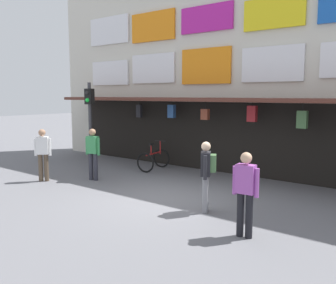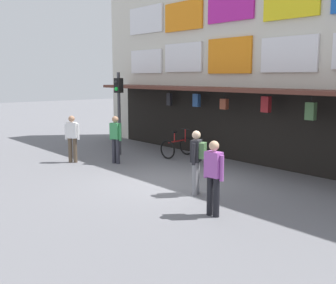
{
  "view_description": "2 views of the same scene",
  "coord_description": "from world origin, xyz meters",
  "px_view_note": "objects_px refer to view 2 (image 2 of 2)",
  "views": [
    {
      "loc": [
        5.85,
        -7.43,
        2.77
      ],
      "look_at": [
        0.1,
        0.02,
        1.55
      ],
      "focal_mm": 39.21,
      "sensor_mm": 36.0,
      "label": 1
    },
    {
      "loc": [
        8.82,
        -7.46,
        3.04
      ],
      "look_at": [
        0.16,
        -0.11,
        1.23
      ],
      "focal_mm": 43.94,
      "sensor_mm": 36.0,
      "label": 2
    }
  ],
  "objects_px": {
    "bicycle_parked": "(177,147)",
    "pedestrian_in_yellow": "(214,174)",
    "traffic_light_near": "(119,100)",
    "pedestrian_in_blue": "(72,136)",
    "pedestrian_in_green": "(197,158)",
    "pedestrian_in_red": "(116,137)"
  },
  "relations": [
    {
      "from": "pedestrian_in_yellow",
      "to": "pedestrian_in_blue",
      "type": "distance_m",
      "value": 7.21
    },
    {
      "from": "pedestrian_in_green",
      "to": "pedestrian_in_blue",
      "type": "bearing_deg",
      "value": -174.74
    },
    {
      "from": "pedestrian_in_red",
      "to": "pedestrian_in_green",
      "type": "xyz_separation_m",
      "value": [
        4.64,
        -0.54,
        0.04
      ]
    },
    {
      "from": "traffic_light_near",
      "to": "bicycle_parked",
      "type": "xyz_separation_m",
      "value": [
        1.83,
        1.42,
        -1.75
      ]
    },
    {
      "from": "bicycle_parked",
      "to": "pedestrian_in_red",
      "type": "bearing_deg",
      "value": -101.72
    },
    {
      "from": "pedestrian_in_red",
      "to": "pedestrian_in_green",
      "type": "bearing_deg",
      "value": -6.66
    },
    {
      "from": "pedestrian_in_green",
      "to": "pedestrian_in_blue",
      "type": "xyz_separation_m",
      "value": [
        -5.79,
        -0.53,
        -0.04
      ]
    },
    {
      "from": "traffic_light_near",
      "to": "pedestrian_in_yellow",
      "type": "xyz_separation_m",
      "value": [
        7.37,
        -2.45,
        -1.19
      ]
    },
    {
      "from": "pedestrian_in_green",
      "to": "pedestrian_in_blue",
      "type": "height_order",
      "value": "same"
    },
    {
      "from": "bicycle_parked",
      "to": "pedestrian_in_blue",
      "type": "relative_size",
      "value": 0.74
    },
    {
      "from": "pedestrian_in_green",
      "to": "pedestrian_in_blue",
      "type": "relative_size",
      "value": 1.0
    },
    {
      "from": "pedestrian_in_green",
      "to": "bicycle_parked",
      "type": "bearing_deg",
      "value": 144.05
    },
    {
      "from": "traffic_light_near",
      "to": "pedestrian_in_blue",
      "type": "distance_m",
      "value": 2.43
    },
    {
      "from": "pedestrian_in_red",
      "to": "pedestrian_in_green",
      "type": "height_order",
      "value": "same"
    },
    {
      "from": "pedestrian_in_red",
      "to": "bicycle_parked",
      "type": "bearing_deg",
      "value": 78.28
    },
    {
      "from": "pedestrian_in_green",
      "to": "pedestrian_in_yellow",
      "type": "xyz_separation_m",
      "value": [
        1.41,
        -0.88,
        -0.04
      ]
    },
    {
      "from": "traffic_light_near",
      "to": "pedestrian_in_yellow",
      "type": "distance_m",
      "value": 7.85
    },
    {
      "from": "bicycle_parked",
      "to": "pedestrian_in_yellow",
      "type": "distance_m",
      "value": 6.78
    },
    {
      "from": "bicycle_parked",
      "to": "pedestrian_in_green",
      "type": "height_order",
      "value": "pedestrian_in_green"
    },
    {
      "from": "traffic_light_near",
      "to": "pedestrian_in_yellow",
      "type": "height_order",
      "value": "traffic_light_near"
    },
    {
      "from": "pedestrian_in_green",
      "to": "pedestrian_in_yellow",
      "type": "relative_size",
      "value": 1.0
    },
    {
      "from": "pedestrian_in_red",
      "to": "pedestrian_in_yellow",
      "type": "relative_size",
      "value": 1.0
    }
  ]
}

